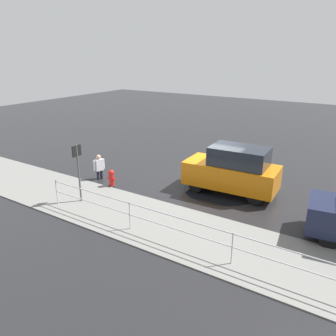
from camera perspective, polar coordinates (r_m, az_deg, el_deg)
name	(u,v)px	position (r m, az deg, el deg)	size (l,w,h in m)	color
ground_plane	(207,185)	(15.10, 6.85, -2.97)	(60.00, 60.00, 0.00)	black
kerb_strip	(155,223)	(11.79, -2.20, -9.50)	(24.00, 3.20, 0.04)	slate
moving_hatchback	(233,170)	(14.13, 11.26, -0.35)	(3.97, 1.88, 2.06)	orange
fire_hydrant	(111,178)	(14.90, -9.81, -1.78)	(0.42, 0.31, 0.80)	red
pedestrian	(99,166)	(15.80, -11.91, 0.41)	(0.35, 0.54, 1.22)	silver
metal_railing	(176,224)	(10.19, 1.45, -9.81)	(11.01, 0.04, 1.05)	#B7BABF
sign_post	(78,165)	(13.28, -15.41, 0.53)	(0.07, 0.44, 2.40)	#4C4C51
puddle_patch	(222,189)	(14.74, 9.47, -3.67)	(3.43, 3.43, 0.01)	black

